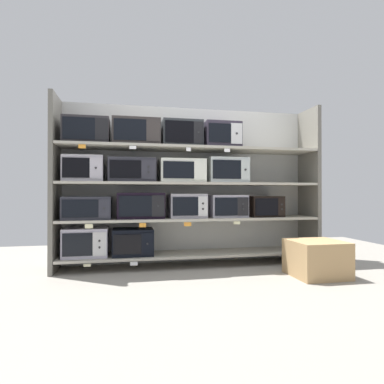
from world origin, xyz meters
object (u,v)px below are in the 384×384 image
microwave_2 (88,208)px  microwave_7 (84,169)px  microwave_1 (133,242)px  microwave_13 (182,134)px  microwave_6 (264,206)px  microwave_10 (226,171)px  microwave_12 (136,133)px  shipping_carton (316,258)px  microwave_4 (187,206)px  microwave_0 (86,242)px  microwave_5 (227,206)px  microwave_11 (87,131)px  microwave_14 (220,136)px  microwave_9 (182,171)px  microwave_8 (132,170)px  microwave_3 (141,206)px

microwave_2 → microwave_7: microwave_7 is taller
microwave_1 → microwave_13: microwave_13 is taller
microwave_6 → microwave_10: (-0.52, 0.00, 0.46)m
microwave_12 → microwave_1: bearing=179.7°
microwave_7 → shipping_carton: bearing=-17.6°
microwave_10 → microwave_13: microwave_13 is taller
microwave_4 → microwave_6: (1.02, -0.00, -0.02)m
microwave_0 → microwave_10: microwave_10 is taller
microwave_0 → microwave_5: bearing=-0.0°
microwave_0 → microwave_2: microwave_2 is taller
microwave_2 → microwave_4: (1.18, 0.00, 0.02)m
microwave_11 → microwave_12: microwave_12 is taller
microwave_13 → microwave_14: 0.50m
microwave_4 → shipping_carton: size_ratio=0.84×
microwave_1 → microwave_4: 0.78m
microwave_10 → microwave_13: (-0.57, -0.00, 0.44)m
microwave_12 → microwave_9: bearing=0.0°
microwave_2 → microwave_11: size_ratio=1.04×
microwave_7 → microwave_14: size_ratio=1.01×
microwave_1 → microwave_12: (0.04, -0.00, 1.30)m
microwave_5 → microwave_2: bearing=180.0°
microwave_6 → microwave_12: (-1.64, 0.00, 0.89)m
microwave_8 → shipping_carton: microwave_8 is taller
microwave_11 → shipping_carton: size_ratio=0.97×
microwave_0 → microwave_4: microwave_4 is taller
microwave_13 → microwave_6: bearing=-0.0°
microwave_13 → microwave_0: bearing=180.0°
microwave_1 → microwave_5: bearing=-0.0°
microwave_11 → shipping_carton: 2.94m
microwave_9 → microwave_10: bearing=-0.0°
microwave_0 → microwave_7: bearing=179.7°
microwave_10 → microwave_14: size_ratio=1.11×
microwave_9 → microwave_0: bearing=-180.0°
microwave_6 → microwave_7: (-2.24, 0.00, 0.45)m
microwave_7 → microwave_11: 0.44m
microwave_9 → microwave_12: size_ratio=0.98×
microwave_7 → microwave_10: microwave_10 is taller
microwave_2 → microwave_5: (1.69, -0.00, 0.01)m
microwave_12 → microwave_13: 0.55m
microwave_10 → shipping_carton: microwave_10 is taller
microwave_7 → microwave_5: bearing=-0.0°
microwave_7 → microwave_12: bearing=-0.0°
microwave_0 → microwave_3: 0.76m
microwave_5 → microwave_13: size_ratio=0.93×
microwave_11 → microwave_9: bearing=0.0°
microwave_2 → microwave_3: (0.61, -0.00, 0.02)m
microwave_12 → microwave_4: bearing=0.0°
microwave_3 → microwave_8: bearing=179.9°
microwave_7 → microwave_8: (0.55, 0.00, -0.01)m
microwave_5 → microwave_10: 0.45m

